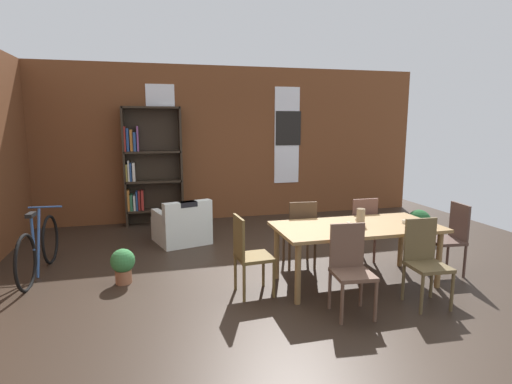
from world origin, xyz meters
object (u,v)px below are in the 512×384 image
at_px(potted_plant_corner, 123,264).
at_px(dining_table, 356,231).
at_px(armchair_white, 182,226).
at_px(potted_plant_by_shelf, 419,223).
at_px(dining_chair_head_right, 451,236).
at_px(bicycle_second, 39,249).
at_px(vase_on_table, 361,217).
at_px(dining_chair_near_right, 425,259).
at_px(bookshelf_tall, 148,167).
at_px(dining_chair_far_left, 301,231).
at_px(dining_chair_far_right, 360,227).
at_px(dining_chair_head_left, 248,253).
at_px(dining_chair_near_left, 350,266).

bearing_deg(potted_plant_corner, dining_table, -14.42).
height_order(armchair_white, potted_plant_by_shelf, armchair_white).
xyz_separation_m(dining_chair_head_right, bicycle_second, (-5.31, 1.33, -0.16)).
distance_m(vase_on_table, dining_chair_near_right, 0.89).
distance_m(vase_on_table, bookshelf_tall, 4.54).
relative_size(dining_chair_near_right, bicycle_second, 0.55).
xyz_separation_m(dining_chair_far_left, dining_chair_near_right, (0.92, -1.44, 0.00)).
distance_m(dining_chair_far_right, dining_chair_head_right, 1.18).
relative_size(dining_chair_near_right, potted_plant_corner, 2.13).
xyz_separation_m(vase_on_table, dining_chair_head_left, (-1.44, -0.01, -0.34)).
distance_m(dining_chair_near_left, bookshelf_tall, 4.96).
bearing_deg(dining_chair_head_left, armchair_white, 103.91).
bearing_deg(armchair_white, vase_on_table, -49.15).
height_order(dining_chair_head_left, bookshelf_tall, bookshelf_tall).
xyz_separation_m(dining_chair_near_right, potted_plant_by_shelf, (1.51, 2.17, -0.22)).
bearing_deg(dining_chair_head_left, dining_chair_near_right, -21.11).
relative_size(dining_chair_near_right, dining_chair_head_right, 1.00).
bearing_deg(dining_chair_far_left, vase_on_table, -54.51).
bearing_deg(dining_chair_head_left, bookshelf_tall, 106.19).
height_order(dining_chair_head_right, potted_plant_corner, dining_chair_head_right).
distance_m(dining_chair_head_left, dining_chair_near_left, 1.18).
xyz_separation_m(dining_chair_head_left, bookshelf_tall, (-1.09, 3.77, 0.63)).
xyz_separation_m(dining_chair_head_left, armchair_white, (-0.58, 2.33, -0.23)).
bearing_deg(vase_on_table, dining_chair_near_left, -124.75).
xyz_separation_m(dining_table, vase_on_table, (0.05, 0.00, 0.18)).
bearing_deg(potted_plant_by_shelf, bookshelf_tall, 152.55).
relative_size(dining_chair_near_right, potted_plant_by_shelf, 1.79).
distance_m(vase_on_table, dining_chair_far_right, 0.89).
bearing_deg(dining_chair_far_right, bicycle_second, 172.14).
distance_m(bookshelf_tall, potted_plant_corner, 3.18).
xyz_separation_m(dining_chair_far_left, dining_chair_head_right, (1.85, -0.73, 0.00)).
height_order(dining_chair_near_right, bicycle_second, dining_chair_near_right).
bearing_deg(potted_plant_by_shelf, armchair_white, 167.40).
bearing_deg(dining_table, potted_plant_corner, 165.58).
bearing_deg(dining_chair_far_left, potted_plant_corner, 179.77).
xyz_separation_m(dining_chair_far_right, armchair_white, (-2.42, 1.61, -0.23)).
bearing_deg(dining_chair_head_right, dining_chair_far_left, 158.60).
height_order(vase_on_table, bookshelf_tall, bookshelf_tall).
bearing_deg(bookshelf_tall, vase_on_table, -56.09).
bearing_deg(dining_chair_near_right, armchair_white, 128.51).
bearing_deg(dining_chair_near_left, armchair_white, 116.44).
bearing_deg(dining_chair_head_left, dining_chair_near_left, -37.26).
distance_m(dining_chair_far_left, potted_plant_by_shelf, 2.55).
distance_m(armchair_white, potted_plant_corner, 1.82).
height_order(dining_chair_far_left, dining_chair_near_right, same).
xyz_separation_m(dining_chair_far_right, potted_plant_by_shelf, (1.52, 0.73, -0.22)).
bearing_deg(armchair_white, bicycle_second, -152.76).
distance_m(dining_table, vase_on_table, 0.19).
bearing_deg(dining_chair_head_left, dining_chair_far_right, 21.44).
height_order(bicycle_second, potted_plant_by_shelf, bicycle_second).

